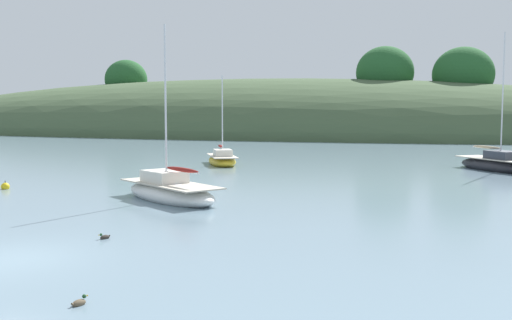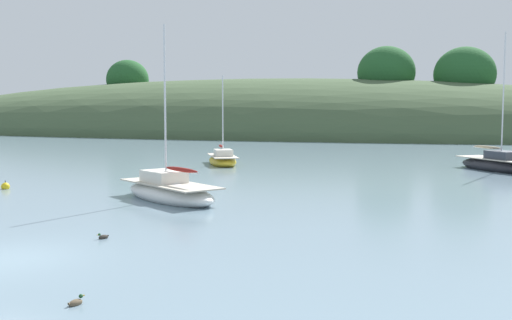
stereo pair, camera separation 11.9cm
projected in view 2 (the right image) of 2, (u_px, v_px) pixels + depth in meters
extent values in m
plane|color=slate|center=(7.00, 259.00, 16.60)|extent=(400.00, 400.00, 0.00)
ellipsoid|color=#425638|center=(239.00, 135.00, 99.12)|extent=(150.00, 36.00, 18.45)
ellipsoid|color=#235628|center=(128.00, 80.00, 107.41)|extent=(7.78, 7.07, 7.07)
ellipsoid|color=#235628|center=(465.00, 74.00, 86.55)|extent=(8.79, 7.99, 7.99)
ellipsoid|color=#235628|center=(386.00, 72.00, 89.51)|extent=(8.63, 7.85, 7.85)
ellipsoid|color=gold|center=(223.00, 161.00, 45.38)|extent=(4.61, 5.90, 0.91)
cube|color=beige|center=(222.00, 156.00, 45.34)|extent=(4.24, 5.43, 0.06)
cube|color=silver|center=(223.00, 153.00, 44.87)|extent=(2.03, 2.22, 0.52)
cylinder|color=silver|center=(223.00, 116.00, 44.81)|extent=(0.09, 0.09, 6.08)
cylinder|color=silver|center=(221.00, 147.00, 46.18)|extent=(1.30, 2.09, 0.07)
ellipsoid|color=maroon|center=(221.00, 146.00, 46.18)|extent=(1.36, 2.08, 0.20)
ellipsoid|color=#232328|center=(497.00, 166.00, 40.94)|extent=(6.09, 6.76, 1.09)
cube|color=beige|center=(498.00, 159.00, 40.90)|extent=(5.61, 6.22, 0.06)
cube|color=#333842|center=(503.00, 155.00, 40.36)|extent=(2.54, 2.64, 0.58)
cylinder|color=silver|center=(503.00, 96.00, 40.22)|extent=(0.09, 0.09, 8.60)
cylinder|color=silver|center=(487.00, 148.00, 41.87)|extent=(1.86, 2.27, 0.07)
ellipsoid|color=tan|center=(487.00, 147.00, 41.87)|extent=(1.89, 2.26, 0.20)
ellipsoid|color=white|center=(170.00, 194.00, 27.46)|extent=(6.77, 5.29, 1.05)
cube|color=beige|center=(170.00, 184.00, 27.42)|extent=(6.23, 4.86, 0.06)
cube|color=silver|center=(164.00, 177.00, 27.81)|extent=(2.54, 2.32, 0.57)
cylinder|color=silver|center=(165.00, 104.00, 27.37)|extent=(0.09, 0.09, 7.29)
cylinder|color=silver|center=(181.00, 171.00, 26.55)|extent=(2.40, 1.48, 0.07)
ellipsoid|color=maroon|center=(181.00, 170.00, 26.54)|extent=(2.37, 1.53, 0.20)
sphere|color=yellow|center=(5.00, 187.00, 31.36)|extent=(0.44, 0.44, 0.44)
cylinder|color=black|center=(5.00, 182.00, 31.34)|extent=(0.04, 0.04, 0.10)
ellipsoid|color=brown|center=(76.00, 303.00, 12.71)|extent=(0.26, 0.37, 0.16)
sphere|color=#1E4723|center=(81.00, 296.00, 12.81)|extent=(0.09, 0.09, 0.09)
cone|color=gold|center=(83.00, 296.00, 12.87)|extent=(0.05, 0.05, 0.04)
cone|color=brown|center=(70.00, 303.00, 12.58)|extent=(0.09, 0.09, 0.08)
ellipsoid|color=#2D2823|center=(103.00, 237.00, 19.26)|extent=(0.29, 0.38, 0.16)
sphere|color=#1E4723|center=(99.00, 235.00, 19.14)|extent=(0.09, 0.09, 0.09)
cone|color=gold|center=(98.00, 235.00, 19.10)|extent=(0.05, 0.06, 0.04)
cone|color=#2D2823|center=(107.00, 236.00, 19.37)|extent=(0.09, 0.10, 0.08)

